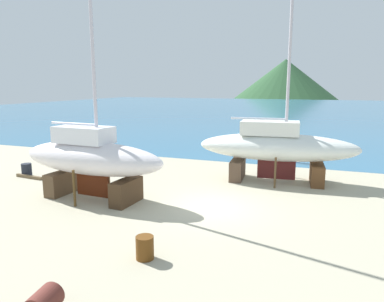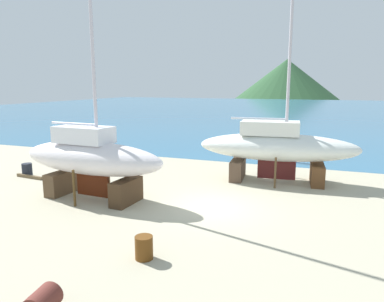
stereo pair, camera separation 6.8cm
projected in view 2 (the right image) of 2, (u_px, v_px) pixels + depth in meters
The scene contains 10 objects.
ground_plane at pixel (190, 230), 13.82m from camera, with size 49.81×49.81×0.00m, color #ACA58C.
sea_water at pixel (304, 110), 77.98m from camera, with size 157.60×114.40×0.01m, color #31698F.
headland_hill at pixel (286, 95), 192.89m from camera, with size 96.98×96.98×37.38m, color #2B502E.
sailboat_small_center at pixel (277, 147), 20.43m from camera, with size 9.13×3.44×13.11m.
sailboat_large_starboard at pixel (91, 157), 17.33m from camera, with size 7.90×2.80×13.72m.
worker at pixel (292, 150), 25.76m from camera, with size 0.26×0.45×1.66m.
barrel_blue_faded at pixel (27, 170), 21.92m from camera, with size 0.60×0.60×0.78m, color #1F232C.
barrel_tipped_right at pixel (42, 302), 8.70m from camera, with size 0.65×0.65×0.82m, color #5F2A23.
barrel_by_slipway at pixel (144, 248), 11.50m from camera, with size 0.58×0.58×0.76m, color #5D3511.
timber_short_cross at pixel (30, 177), 21.46m from camera, with size 2.02×0.17×0.18m, color brown.
Camera 2 is at (4.65, -14.94, 5.53)m, focal length 33.60 mm.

